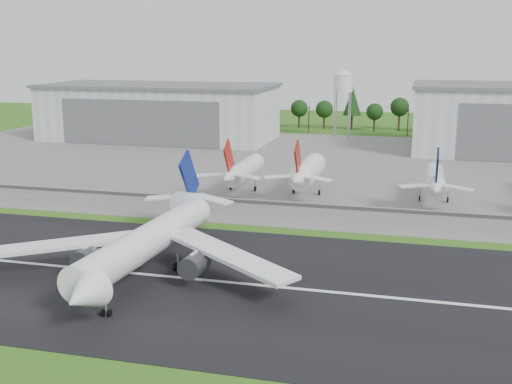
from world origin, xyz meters
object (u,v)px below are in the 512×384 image
(parked_jet_red_b, at_px, (306,173))
(parked_jet_navy, at_px, (435,181))
(parked_jet_red_a, at_px, (241,171))
(main_airliner, at_px, (146,249))

(parked_jet_red_b, bearing_deg, parked_jet_navy, -0.14)
(parked_jet_red_b, height_order, parked_jet_navy, parked_jet_red_b)
(parked_jet_red_a, distance_m, parked_jet_red_b, 17.79)
(main_airliner, distance_m, parked_jet_red_b, 68.93)
(main_airliner, height_order, parked_jet_red_a, main_airliner)
(parked_jet_red_a, relative_size, parked_jet_red_b, 1.00)
(main_airliner, bearing_deg, parked_jet_red_b, -99.78)
(main_airliner, xyz_separation_m, parked_jet_red_a, (-1.75, 66.95, 1.02))
(parked_jet_red_a, bearing_deg, main_airliner, -88.50)
(main_airliner, height_order, parked_jet_red_b, main_airliner)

